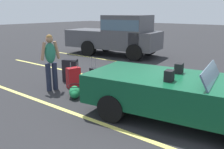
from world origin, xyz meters
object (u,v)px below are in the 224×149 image
suitcase_small_carryon (95,76)px  duffel_bag (75,92)px  parked_pickup_truck_near (120,35)px  suitcase_medium_bright (73,77)px  suitcase_large_black (70,70)px  convertible_car (193,96)px  traveler_person (51,59)px

suitcase_small_carryon → duffel_bag: (0.45, -1.34, -0.10)m
parked_pickup_truck_near → duffel_bag: bearing=-72.1°
parked_pickup_truck_near → suitcase_medium_bright: bearing=-75.6°
suitcase_large_black → duffel_bag: bearing=-156.4°
suitcase_large_black → parked_pickup_truck_near: parked_pickup_truck_near is taller
convertible_car → duffel_bag: size_ratio=6.47×
parked_pickup_truck_near → convertible_car: bearing=-50.6°
duffel_bag → parked_pickup_truck_near: size_ratio=0.13×
suitcase_large_black → traveler_person: bearing=168.7°
suitcase_medium_bright → suitcase_small_carryon: 0.77m
suitcase_large_black → duffel_bag: size_ratio=1.10×
traveler_person → convertible_car: bearing=22.0°
suitcase_medium_bright → suitcase_small_carryon: (0.25, 0.72, -0.06)m
traveler_person → duffel_bag: bearing=13.9°
convertible_car → traveler_person: bearing=177.8°
suitcase_large_black → suitcase_medium_bright: bearing=-152.8°
duffel_bag → suitcase_small_carryon: bearing=108.5°
duffel_bag → traveler_person: traveler_person is taller
traveler_person → suitcase_large_black: bearing=122.1°
suitcase_small_carryon → suitcase_large_black: bearing=117.9°
convertible_car → suitcase_large_black: bearing=164.2°
convertible_car → suitcase_medium_bright: (-3.76, 0.16, -0.28)m
suitcase_medium_bright → duffel_bag: (0.69, -0.62, -0.15)m
convertible_car → duffel_bag: convertible_car is taller
duffel_bag → parked_pickup_truck_near: 6.70m
suitcase_large_black → traveler_person: size_ratio=0.45×
suitcase_medium_bright → duffel_bag: size_ratio=1.23×
suitcase_large_black → traveler_person: (0.29, -1.00, 0.56)m
duffel_bag → convertible_car: bearing=8.6°
duffel_bag → traveler_person: bearing=178.0°
traveler_person → parked_pickup_truck_near: (-1.87, 5.95, 0.18)m
suitcase_large_black → suitcase_medium_bright: size_ratio=0.90×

